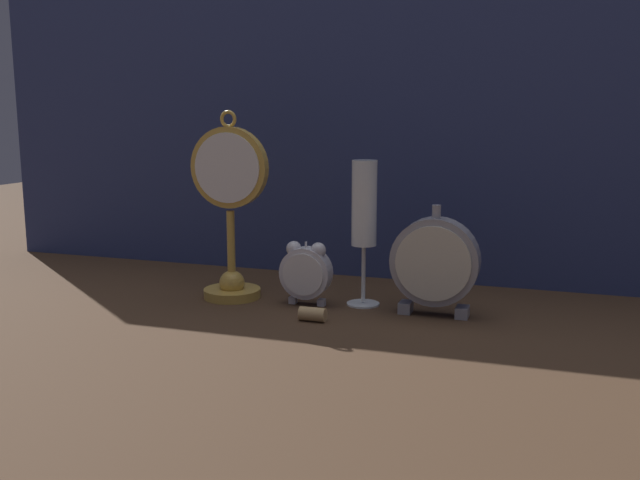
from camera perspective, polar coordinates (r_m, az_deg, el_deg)
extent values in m
plane|color=#422D1E|center=(1.13, -1.30, -6.42)|extent=(4.00, 4.00, 0.00)
cube|color=navy|center=(1.39, 3.29, 10.43)|extent=(1.62, 0.01, 0.66)
cylinder|color=gold|center=(1.27, -7.04, -4.23)|extent=(0.10, 0.10, 0.02)
sphere|color=gold|center=(1.27, -7.06, -3.44)|extent=(0.05, 0.05, 0.05)
cylinder|color=gold|center=(1.25, -7.12, -0.80)|extent=(0.01, 0.01, 0.14)
cylinder|color=gold|center=(1.23, -7.27, 5.77)|extent=(0.14, 0.02, 0.14)
cylinder|color=silver|center=(1.23, -7.47, 5.74)|extent=(0.12, 0.00, 0.12)
torus|color=gold|center=(1.23, -7.35, 9.57)|extent=(0.03, 0.01, 0.03)
cube|color=silver|center=(1.22, -2.18, -4.81)|extent=(0.01, 0.01, 0.01)
cube|color=silver|center=(1.21, -0.04, -5.01)|extent=(0.01, 0.01, 0.01)
cylinder|color=silver|center=(1.20, -1.12, -2.63)|extent=(0.09, 0.03, 0.09)
cylinder|color=silver|center=(1.19, -1.39, -2.80)|extent=(0.07, 0.00, 0.07)
sphere|color=silver|center=(1.20, -2.11, -0.69)|extent=(0.03, 0.03, 0.03)
sphere|color=silver|center=(1.19, -0.14, -0.82)|extent=(0.03, 0.03, 0.03)
cylinder|color=silver|center=(1.19, -1.13, -0.51)|extent=(0.00, 0.00, 0.02)
cube|color=gray|center=(1.18, 6.87, -5.35)|extent=(0.02, 0.03, 0.02)
cube|color=gray|center=(1.16, 11.31, -5.67)|extent=(0.02, 0.03, 0.02)
cylinder|color=gray|center=(1.15, 9.19, -1.70)|extent=(0.14, 0.04, 0.14)
cylinder|color=beige|center=(1.13, 9.01, -1.90)|extent=(0.12, 0.00, 0.12)
cylinder|color=gray|center=(1.14, 9.30, 2.28)|extent=(0.01, 0.01, 0.02)
cylinder|color=silver|center=(1.22, 3.47, -5.05)|extent=(0.06, 0.06, 0.01)
cylinder|color=silver|center=(1.20, 3.50, -2.69)|extent=(0.01, 0.01, 0.10)
cylinder|color=white|center=(1.18, 3.56, 2.96)|extent=(0.04, 0.04, 0.14)
cylinder|color=beige|center=(1.19, 3.55, 1.77)|extent=(0.04, 0.04, 0.09)
cylinder|color=tan|center=(1.12, -0.52, -5.90)|extent=(0.04, 0.02, 0.02)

